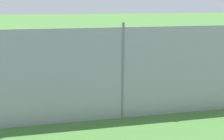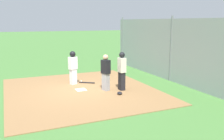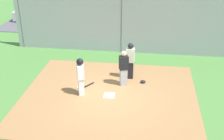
{
  "view_description": "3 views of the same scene",
  "coord_description": "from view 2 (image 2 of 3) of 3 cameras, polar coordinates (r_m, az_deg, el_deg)",
  "views": [
    {
      "loc": [
        -1.71,
        -12.21,
        3.98
      ],
      "look_at": [
        0.29,
        -1.26,
        0.73
      ],
      "focal_mm": 37.6,
      "sensor_mm": 36.0,
      "label": 1
    },
    {
      "loc": [
        -10.34,
        3.0,
        3.06
      ],
      "look_at": [
        -0.5,
        -1.31,
        0.93
      ],
      "focal_mm": 39.43,
      "sensor_mm": 36.0,
      "label": 2
    },
    {
      "loc": [
        -1.49,
        10.26,
        6.32
      ],
      "look_at": [
        0.03,
        -1.1,
        0.68
      ],
      "focal_mm": 46.69,
      "sensor_mm": 36.0,
      "label": 3
    }
  ],
  "objects": [
    {
      "name": "runner",
      "position": [
        12.07,
        -9.04,
        1.02
      ],
      "size": [
        0.38,
        0.45,
        1.63
      ],
      "rotation": [
        0.0,
        0.0,
        3.5
      ],
      "color": "silver",
      "rests_on": "dirt_infield"
    },
    {
      "name": "umpire",
      "position": [
        10.92,
        2.29,
        -0.06
      ],
      "size": [
        0.38,
        0.26,
        1.72
      ],
      "rotation": [
        0.0,
        0.0,
        1.57
      ],
      "color": "black",
      "rests_on": "dirt_infield"
    },
    {
      "name": "backstop_fence",
      "position": [
        13.06,
        13.5,
        4.48
      ],
      "size": [
        12.0,
        0.1,
        3.35
      ],
      "color": "#93999E",
      "rests_on": "ground_plane"
    },
    {
      "name": "parked_car_silver",
      "position": [
        21.49,
        14.7,
        4.29
      ],
      "size": [
        4.33,
        2.16,
        1.28
      ],
      "rotation": [
        0.0,
        0.0,
        0.09
      ],
      "color": "#B2B2B7",
      "rests_on": "parking_lot"
    },
    {
      "name": "baseball_bat",
      "position": [
        12.36,
        -5.84,
        -2.92
      ],
      "size": [
        0.51,
        0.7,
        0.06
      ],
      "primitive_type": "cylinder",
      "rotation": [
        0.0,
        1.57,
        0.96
      ],
      "color": "black",
      "rests_on": "dirt_infield"
    },
    {
      "name": "dirt_infield",
      "position": [
        11.19,
        -7.21,
        -4.69
      ],
      "size": [
        7.2,
        6.4,
        0.03
      ],
      "primitive_type": "cube",
      "color": "olive",
      "rests_on": "ground_plane"
    },
    {
      "name": "catcher_mask",
      "position": [
        10.4,
        1.79,
        -5.4
      ],
      "size": [
        0.24,
        0.2,
        0.12
      ],
      "primitive_type": "ellipsoid",
      "color": "black",
      "rests_on": "dirt_infield"
    },
    {
      "name": "catcher",
      "position": [
        10.86,
        -1.47,
        -0.45
      ],
      "size": [
        0.45,
        0.37,
        1.61
      ],
      "rotation": [
        0.0,
        0.0,
        1.92
      ],
      "color": "#9E9EA3",
      "rests_on": "dirt_infield"
    },
    {
      "name": "ground_plane",
      "position": [
        11.19,
        -7.21,
        -4.76
      ],
      "size": [
        140.0,
        140.0,
        0.0
      ],
      "primitive_type": "plane",
      "color": "#477A38"
    },
    {
      "name": "home_plate",
      "position": [
        11.18,
        -7.22,
        -4.56
      ],
      "size": [
        0.44,
        0.44,
        0.02
      ],
      "primitive_type": "cube",
      "rotation": [
        0.0,
        0.0,
        0.01
      ],
      "color": "white",
      "rests_on": "dirt_infield"
    },
    {
      "name": "baseball",
      "position": [
        12.65,
        -7.14,
        -2.59
      ],
      "size": [
        0.07,
        0.07,
        0.07
      ],
      "primitive_type": "sphere",
      "color": "white",
      "rests_on": "dirt_infield"
    }
  ]
}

